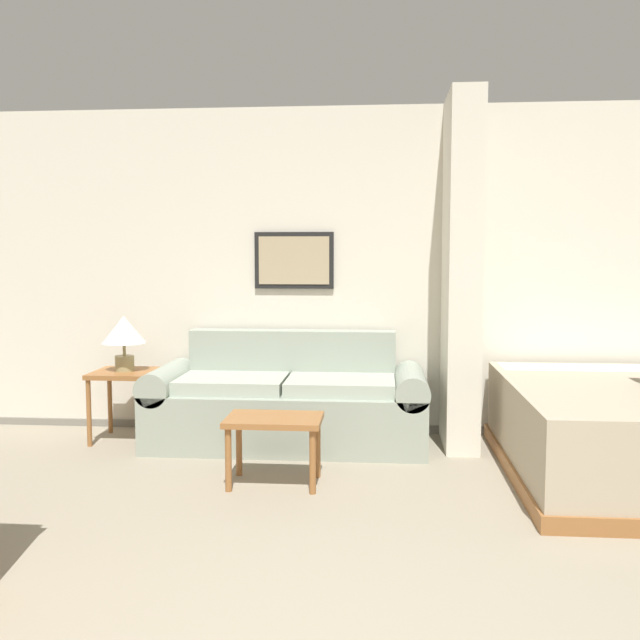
# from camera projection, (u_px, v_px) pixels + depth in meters

# --- Properties ---
(wall_back) EXTENTS (6.98, 0.16, 2.60)m
(wall_back) POSITION_uv_depth(u_px,v_px,m) (329.00, 272.00, 5.76)
(wall_back) COLOR silver
(wall_back) RESTS_ON ground_plane
(wall_partition_pillar) EXTENTS (0.24, 0.68, 2.60)m
(wall_partition_pillar) POSITION_uv_depth(u_px,v_px,m) (461.00, 273.00, 5.28)
(wall_partition_pillar) COLOR silver
(wall_partition_pillar) RESTS_ON ground_plane
(couch) EXTENTS (2.09, 0.84, 0.84)m
(couch) POSITION_uv_depth(u_px,v_px,m) (288.00, 403.00, 5.40)
(couch) COLOR #99A393
(couch) RESTS_ON ground_plane
(coffee_table) EXTENTS (0.59, 0.40, 0.43)m
(coffee_table) POSITION_uv_depth(u_px,v_px,m) (274.00, 427.00, 4.43)
(coffee_table) COLOR #996033
(coffee_table) RESTS_ON ground_plane
(side_table) EXTENTS (0.47, 0.47, 0.54)m
(side_table) POSITION_uv_depth(u_px,v_px,m) (125.00, 382.00, 5.49)
(side_table) COLOR #996033
(side_table) RESTS_ON ground_plane
(table_lamp) EXTENTS (0.34, 0.34, 0.43)m
(table_lamp) POSITION_uv_depth(u_px,v_px,m) (124.00, 333.00, 5.46)
(table_lamp) COLOR tan
(table_lamp) RESTS_ON side_table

